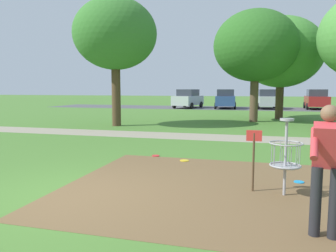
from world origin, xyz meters
TOP-DOWN VIEW (x-y plane):
  - ground_plane at (0.00, 0.00)m, footprint 160.00×160.00m
  - dirt_tee_pad at (2.27, 1.17)m, footprint 5.34×4.98m
  - disc_golf_basket at (3.68, 1.06)m, footprint 0.98×0.58m
  - player_foreground_watching at (4.11, -0.57)m, footprint 0.62×1.06m
  - frisbee_near_basket at (4.10, 1.98)m, footprint 0.20×0.20m
  - frisbee_by_tee at (0.48, 3.74)m, footprint 0.21×0.21m
  - frisbee_far_right at (1.41, 3.33)m, footprint 0.24×0.24m
  - tree_near_left at (3.05, 14.54)m, footprint 4.73×4.73m
  - tree_mid_left at (4.58, 16.70)m, footprint 5.10×5.10m
  - tree_mid_center at (-3.75, 10.53)m, footprint 4.20×4.20m
  - parking_lot_strip at (0.00, 27.59)m, footprint 36.00×6.00m
  - parked_car_leftmost at (-3.40, 26.97)m, footprint 2.54×4.46m
  - parked_car_center_left at (0.27, 27.19)m, footprint 2.21×4.32m
  - parked_car_center_right at (4.12, 27.77)m, footprint 2.31×4.37m
  - parked_car_rightmost at (8.59, 28.25)m, footprint 2.09×4.26m
  - gravel_path at (0.00, 7.79)m, footprint 40.00×1.81m

SIDE VIEW (x-z plane):
  - ground_plane at x=0.00m, z-range 0.00..0.00m
  - gravel_path at x=0.00m, z-range 0.00..0.00m
  - parking_lot_strip at x=0.00m, z-range 0.00..0.01m
  - dirt_tee_pad at x=2.27m, z-range 0.00..0.01m
  - frisbee_near_basket at x=4.10m, z-range 0.00..0.02m
  - frisbee_by_tee at x=0.48m, z-range 0.00..0.02m
  - frisbee_far_right at x=1.41m, z-range 0.00..0.02m
  - disc_golf_basket at x=3.68m, z-range 0.06..1.45m
  - parked_car_leftmost at x=-3.40m, z-range 0.00..1.84m
  - parked_car_center_left at x=0.27m, z-range 0.00..1.84m
  - parked_car_center_right at x=4.12m, z-range 0.00..1.84m
  - parked_car_rightmost at x=8.59m, z-range 0.00..1.84m
  - player_foreground_watching at x=4.11m, z-range 0.13..1.84m
  - tree_mid_left at x=4.58m, z-range 0.98..7.29m
  - tree_near_left at x=3.05m, z-range 1.13..7.46m
  - tree_mid_center at x=-3.75m, z-range 1.40..7.82m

